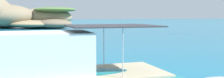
% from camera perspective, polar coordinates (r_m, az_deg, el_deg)
% --- Properties ---
extents(islet_small, '(21.61, 20.53, 5.61)m').
position_cam_1_polar(islet_small, '(74.36, -14.36, 4.21)').
color(islet_small, '#9E8966').
rests_on(islet_small, ground).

